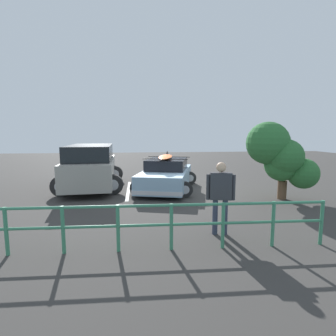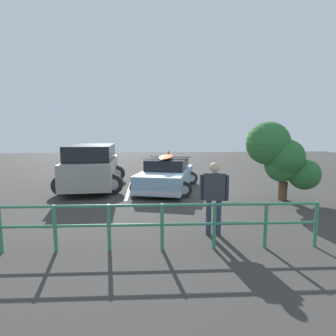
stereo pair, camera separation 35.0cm
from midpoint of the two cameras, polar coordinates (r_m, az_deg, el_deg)
name	(u,v)px [view 1 (the left image)]	position (r m, az deg, el deg)	size (l,w,h in m)	color
ground_plane	(174,190)	(10.65, 0.43, -4.78)	(44.00, 44.00, 0.02)	#383533
parking_stripe	(128,190)	(10.72, -9.53, -4.75)	(3.62, 0.12, 0.00)	silver
sedan_car	(166,175)	(10.67, -1.29, -1.48)	(2.91, 4.36, 1.51)	#8CADC6
suv_car	(91,166)	(11.35, -17.24, 0.44)	(2.75, 4.76, 1.79)	#9E998E
person_bystander	(221,192)	(5.88, 9.71, -5.07)	(0.62, 0.28, 1.63)	#33384C
railing_fence	(145,221)	(5.13, -7.05, -11.39)	(7.19, 0.33, 0.92)	#387F5B
bush_near_left	(280,155)	(9.45, 22.20, 2.56)	(2.33, 1.59, 2.65)	brown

